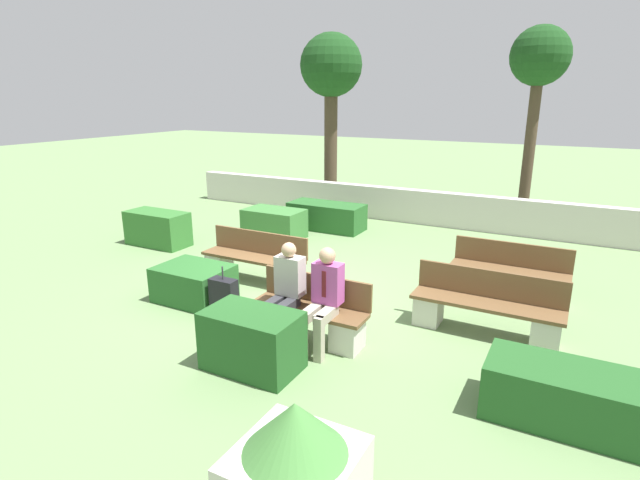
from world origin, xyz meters
TOP-DOWN VIEW (x-y plane):
  - ground_plane at (0.00, 0.00)m, footprint 60.00×60.00m
  - perimeter_wall at (0.00, 5.83)m, footprint 13.15×0.30m
  - bench_front at (0.99, -1.09)m, footprint 1.63×0.48m
  - bench_left_side at (3.14, 1.78)m, footprint 1.87×0.49m
  - bench_right_side at (-0.97, 0.37)m, footprint 1.97×0.48m
  - bench_back at (3.07, 0.20)m, footprint 2.04×0.48m
  - person_seated_man at (1.27, -1.23)m, footprint 0.38×0.63m
  - person_seated_woman at (0.69, -1.23)m, footprint 0.38×0.63m
  - hedge_block_near_left at (-1.32, -0.80)m, footprint 1.14×0.88m
  - hedge_block_near_right at (0.75, -2.09)m, footprint 1.15×0.69m
  - hedge_block_mid_left at (-1.49, 4.18)m, footprint 1.86×0.82m
  - hedge_block_mid_right at (-2.20, 2.91)m, footprint 1.36×0.82m
  - hedge_block_far_left at (-4.15, 1.20)m, footprint 1.41×0.67m
  - hedge_block_far_right at (4.35, -1.45)m, footprint 1.94×0.75m
  - planter_corner_left at (2.37, -3.78)m, footprint 0.92×0.92m
  - suitcase at (-0.48, -1.09)m, footprint 0.42×0.20m
  - tree_leftmost at (-2.92, 7.20)m, footprint 1.82×1.82m
  - tree_center_left at (2.70, 7.28)m, footprint 1.43×1.43m

SIDE VIEW (x-z plane):
  - ground_plane at x=0.00m, z-range 0.00..0.00m
  - hedge_block_near_left at x=-1.32m, z-range 0.00..0.57m
  - hedge_block_far_right at x=4.35m, z-range 0.00..0.58m
  - suitcase at x=-0.48m, z-range -0.10..0.70m
  - hedge_block_mid_left at x=-1.49m, z-range 0.00..0.64m
  - bench_front at x=0.99m, z-range -0.11..0.76m
  - hedge_block_mid_right at x=-2.20m, z-range 0.00..0.67m
  - bench_left_side at x=3.14m, z-range -0.10..0.77m
  - bench_right_side at x=-0.97m, z-range -0.09..0.77m
  - bench_back at x=3.07m, z-range -0.09..0.78m
  - hedge_block_near_right at x=0.75m, z-range 0.00..0.73m
  - hedge_block_far_left at x=-4.15m, z-range 0.00..0.75m
  - perimeter_wall at x=0.00m, z-range 0.00..0.87m
  - planter_corner_left at x=2.37m, z-range -0.03..1.01m
  - person_seated_woman at x=0.69m, z-range 0.07..1.41m
  - person_seated_man at x=1.27m, z-range 0.07..1.42m
  - tree_leftmost at x=-2.92m, z-range 1.38..6.34m
  - tree_center_left at x=2.70m, z-range 1.50..6.34m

